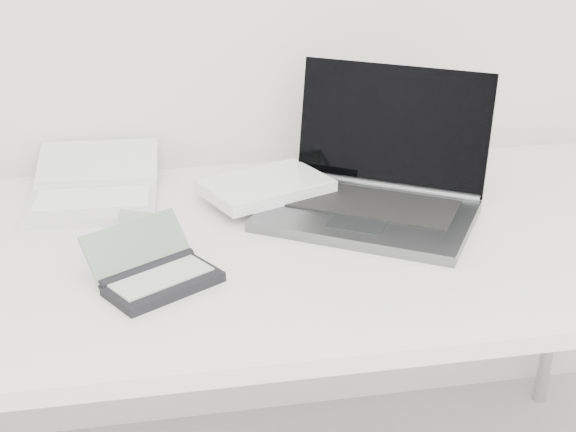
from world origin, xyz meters
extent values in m
cube|color=white|center=(0.00, 1.55, 0.71)|extent=(1.60, 0.80, 0.03)
cylinder|color=silver|center=(0.75, 1.90, 0.35)|extent=(0.04, 0.04, 0.70)
cube|color=#5C5E62|center=(0.14, 1.59, 0.74)|extent=(0.47, 0.44, 0.02)
cube|color=black|center=(0.16, 1.62, 0.75)|extent=(0.35, 0.30, 0.00)
cube|color=black|center=(0.23, 1.73, 0.87)|extent=(0.36, 0.26, 0.25)
cylinder|color=#5C5E62|center=(0.21, 1.71, 0.75)|extent=(0.34, 0.22, 0.02)
cube|color=#323537|center=(0.10, 1.54, 0.75)|extent=(0.12, 0.11, 0.00)
cube|color=white|center=(-0.04, 1.72, 0.76)|extent=(0.29, 0.24, 0.03)
cube|color=white|center=(-0.04, 1.72, 0.78)|extent=(0.28, 0.24, 0.00)
cube|color=silver|center=(-0.38, 1.74, 0.74)|extent=(0.26, 0.19, 0.02)
cube|color=white|center=(-0.38, 1.76, 0.75)|extent=(0.23, 0.12, 0.00)
cube|color=silver|center=(-0.37, 1.91, 0.77)|extent=(0.26, 0.17, 0.05)
cylinder|color=silver|center=(-0.38, 1.83, 0.75)|extent=(0.25, 0.03, 0.02)
cube|color=silver|center=(-0.31, 1.49, 0.74)|extent=(0.11, 0.10, 0.01)
cube|color=silver|center=(-0.31, 1.49, 0.74)|extent=(0.08, 0.07, 0.00)
cube|color=#9AA799|center=(-0.29, 1.53, 0.77)|extent=(0.10, 0.07, 0.06)
cylinder|color=silver|center=(-0.29, 1.52, 0.74)|extent=(0.09, 0.05, 0.01)
cube|color=black|center=(-0.26, 1.39, 0.74)|extent=(0.20, 0.17, 0.02)
cube|color=#9E9E9E|center=(-0.26, 1.40, 0.75)|extent=(0.17, 0.14, 0.00)
cube|color=slate|center=(-0.30, 1.46, 0.78)|extent=(0.19, 0.14, 0.07)
cylinder|color=black|center=(-0.28, 1.44, 0.75)|extent=(0.16, 0.11, 0.02)
camera|label=1|loc=(-0.26, 0.24, 1.37)|focal=50.00mm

